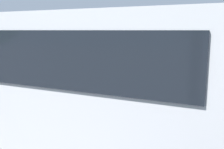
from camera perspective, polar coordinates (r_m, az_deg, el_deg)
The scene contains 13 objects.
ground_plane at distance 10.49m, azimuth 6.70°, elevation -6.32°, with size 80.00×80.00×0.00m, color #424247.
tour_bus at distance 6.52m, azimuth -16.05°, elevation -1.74°, with size 9.53×2.96×3.25m.
spectator_far_left at distance 8.27m, azimuth 5.29°, elevation -2.98°, with size 0.57×0.38×1.80m.
spectator_left at distance 8.96m, azimuth 1.09°, elevation -2.23°, with size 0.58×0.37×1.73m.
spectator_centre at distance 9.33m, azimuth -4.95°, elevation -1.66°, with size 0.58×0.37×1.77m.
spectator_right at distance 9.73m, azimuth -10.01°, elevation -1.63°, with size 0.58×0.36×1.68m.
spectator_far_right at distance 10.24m, azimuth -14.35°, elevation -1.17°, with size 0.57×0.38×1.70m.
parked_motorcycle_silver at distance 10.24m, azimuth -19.82°, elevation -4.46°, with size 2.05×0.60×0.99m.
stunt_motorcycle at distance 12.61m, azimuth 1.64°, elevation -0.64°, with size 1.86×1.11×1.23m.
traffic_cone at distance 12.62m, azimuth 12.65°, elevation -2.30°, with size 0.34×0.34×0.63m.
bay_line_b at distance 10.98m, azimuth 18.95°, elevation -6.04°, with size 0.29×4.65×0.01m.
bay_line_c at distance 11.47m, azimuth 4.65°, elevation -4.85°, with size 0.26×3.93×0.01m.
bay_line_d at distance 12.60m, azimuth -7.73°, elevation -3.57°, with size 0.25×3.67×0.01m.
Camera 1 is at (-2.69, 9.71, 2.92)m, focal length 40.94 mm.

